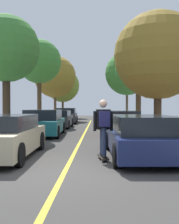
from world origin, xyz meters
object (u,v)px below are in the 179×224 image
street_tree_left_near (39,62)px  parked_car_right_nearest (142,136)px  street_tree_left_far (55,77)px  street_tree_left_nearest (6,49)px  street_tree_right_nearest (158,56)px  street_tree_left_farthest (63,86)px  parked_car_left_far (58,119)px  skateboarder (103,125)px  parked_car_left_near (44,123)px  parked_car_left_farthest (67,116)px  parked_car_left_nearest (3,136)px  street_tree_right_near (138,71)px  parked_car_right_near (122,122)px  skateboard (103,157)px  street_tree_right_far (127,73)px

street_tree_left_near → parked_car_right_nearest: bearing=-66.2°
parked_car_right_nearest → street_tree_left_far: size_ratio=0.64×
street_tree_left_nearest → street_tree_right_nearest: 7.93m
street_tree_left_far → street_tree_left_farthest: street_tree_left_far is taller
parked_car_left_far → skateboarder: size_ratio=2.42×
parked_car_left_near → skateboarder: skateboarder is taller
parked_car_left_near → street_tree_right_nearest: street_tree_right_nearest is taller
parked_car_left_farthest → parked_car_right_nearest: bearing=-76.1°
parked_car_left_nearest → parked_car_left_farthest: size_ratio=1.03×
parked_car_left_nearest → parked_car_left_near: parked_car_left_near is taller
street_tree_right_near → skateboarder: (-3.00, -14.00, -3.33)m
skateboarder → street_tree_right_nearest: bearing=66.3°
parked_car_left_nearest → parked_car_left_near: 6.35m
parked_car_left_farthest → street_tree_left_near: 5.88m
street_tree_left_far → street_tree_right_nearest: street_tree_left_far is taller
street_tree_left_nearest → street_tree_left_far: (-0.00, 16.28, 0.28)m
parked_car_right_near → skateboard: size_ratio=5.32×
parked_car_left_near → parked_car_left_far: (0.00, 5.38, -0.06)m
parked_car_left_far → parked_car_right_nearest: parked_car_right_nearest is taller
parked_car_left_farthest → street_tree_left_farthest: bearing=99.1°
street_tree_right_near → street_tree_right_nearest: bearing=-90.0°
street_tree_right_near → skateboard: street_tree_right_near is taller
parked_car_right_nearest → street_tree_left_far: (-6.09, 22.03, 4.15)m
parked_car_left_near → parked_car_left_far: parked_car_left_near is taller
street_tree_left_far → street_tree_right_near: (7.90, -8.49, -0.43)m
parked_car_left_far → parked_car_right_near: (4.26, -4.69, 0.05)m
parked_car_left_nearest → street_tree_left_farthest: street_tree_left_farthest is taller
street_tree_left_far → street_tree_right_far: bearing=2.5°
parked_car_right_nearest → street_tree_right_far: bearing=85.4°
street_tree_left_farthest → street_tree_right_near: 16.99m
parked_car_right_near → street_tree_right_nearest: 4.07m
street_tree_left_far → street_tree_right_near: 11.61m
street_tree_left_near → street_tree_right_near: (7.90, -0.28, -0.77)m
street_tree_left_far → skateboarder: 23.32m
parked_car_left_near → street_tree_left_farthest: (-1.82, 22.25, 3.64)m
street_tree_left_farthest → parked_car_left_far: bearing=-83.8°
parked_car_left_near → street_tree_right_far: size_ratio=0.59×
street_tree_left_near → parked_car_left_farthest: bearing=61.9°
street_tree_left_nearest → skateboarder: size_ratio=3.71×
parked_car_left_farthest → street_tree_right_far: 9.15m
parked_car_right_nearest → street_tree_left_farthest: 29.45m
parked_car_left_far → skateboard: parked_car_left_far is taller
skateboard → parked_car_right_near: bearing=80.9°
street_tree_right_nearest → street_tree_right_far: (0.00, 16.00, 0.93)m
street_tree_left_far → parked_car_right_nearest: bearing=-74.6°
parked_car_left_nearest → street_tree_right_nearest: street_tree_right_nearest is taller
street_tree_left_nearest → skateboard: size_ratio=7.11×
parked_car_left_farthest → street_tree_left_nearest: size_ratio=0.68×
parked_car_left_farthest → street_tree_left_far: bearing=110.7°
parked_car_left_far → street_tree_right_near: 7.38m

